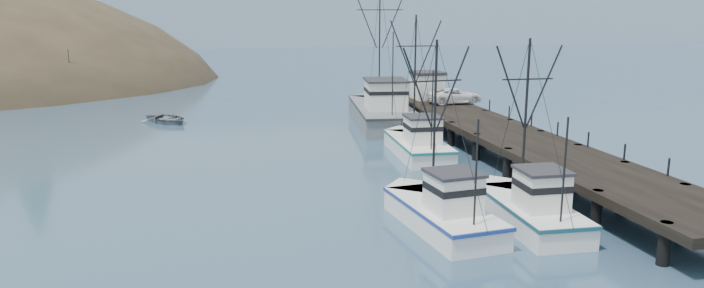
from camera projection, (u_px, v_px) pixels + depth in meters
name	position (u px, v px, depth m)	size (l,w,h in m)	color
ground	(389.00, 253.00, 29.05)	(400.00, 400.00, 0.00)	#2C4862
pier	(509.00, 136.00, 46.99)	(6.00, 44.00, 2.00)	black
distant_ridge	(266.00, 44.00, 193.08)	(360.00, 40.00, 26.00)	#9EB2C6
distant_ridge_far	(101.00, 44.00, 196.40)	(180.00, 25.00, 18.00)	silver
moored_sailboats	(4.00, 97.00, 76.91)	(16.30, 16.05, 6.35)	white
trawler_near	(528.00, 208.00, 32.94)	(3.49, 9.61, 9.97)	white
trawler_mid	(440.00, 211.00, 32.46)	(4.17, 9.86, 9.92)	white
trawler_far	(417.00, 144.00, 48.34)	(3.93, 10.64, 10.96)	white
work_vessel	(382.00, 111.00, 61.40)	(6.90, 17.46, 14.28)	slate
pier_shed	(428.00, 85.00, 63.74)	(3.00, 3.20, 2.80)	silver
pickup_truck	(455.00, 96.00, 60.84)	(2.49, 5.40, 1.50)	white
motorboat	(167.00, 123.00, 61.95)	(3.88, 5.43, 1.12)	slate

